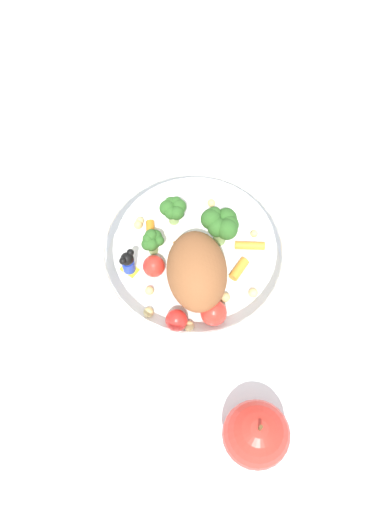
{
  "coord_description": "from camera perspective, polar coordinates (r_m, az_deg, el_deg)",
  "views": [
    {
      "loc": [
        -0.26,
        -0.14,
        0.62
      ],
      "look_at": [
        -0.01,
        0.0,
        0.03
      ],
      "focal_mm": 39.48,
      "sensor_mm": 36.0,
      "label": 1
    }
  ],
  "objects": [
    {
      "name": "ground_plane",
      "position": [
        0.68,
        0.59,
        -0.5
      ],
      "size": [
        2.4,
        2.4,
        0.0
      ],
      "primitive_type": "plane",
      "color": "white"
    },
    {
      "name": "loose_apple",
      "position": [
        0.59,
        6.51,
        -17.53
      ],
      "size": [
        0.07,
        0.07,
        0.08
      ],
      "color": "red",
      "rests_on": "ground_plane"
    },
    {
      "name": "food_container",
      "position": [
        0.65,
        0.13,
        -0.3
      ],
      "size": [
        0.22,
        0.22,
        0.07
      ],
      "color": "white",
      "rests_on": "ground_plane"
    }
  ]
}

